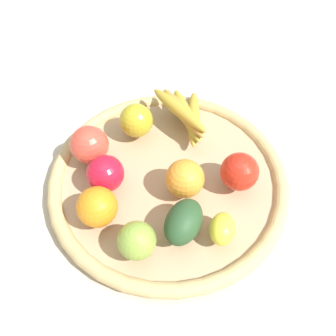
{
  "coord_description": "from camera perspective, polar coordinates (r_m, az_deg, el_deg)",
  "views": [
    {
      "loc": [
        -0.36,
        0.18,
        0.6
      ],
      "look_at": [
        0.0,
        0.0,
        0.06
      ],
      "focal_mm": 37.88,
      "sensor_mm": 36.0,
      "label": 1
    }
  ],
  "objects": [
    {
      "name": "ground_plane",
      "position": [
        0.73,
        -0.0,
        -2.62
      ],
      "size": [
        2.4,
        2.4,
        0.0
      ],
      "primitive_type": "plane",
      "color": "#C0B29F",
      "rests_on": "ground"
    },
    {
      "name": "basket",
      "position": [
        0.71,
        -0.0,
        -1.85
      ],
      "size": [
        0.48,
        0.48,
        0.04
      ],
      "color": "tan",
      "rests_on": "ground_plane"
    },
    {
      "name": "apple_2",
      "position": [
        0.74,
        -5.14,
        7.62
      ],
      "size": [
        0.1,
        0.1,
        0.07
      ],
      "primitive_type": "sphere",
      "rotation": [
        0.0,
        0.0,
        3.69
      ],
      "color": "gold",
      "rests_on": "basket"
    },
    {
      "name": "apple_1",
      "position": [
        0.66,
        -10.03,
        -0.88
      ],
      "size": [
        0.09,
        0.09,
        0.07
      ],
      "primitive_type": "sphere",
      "rotation": [
        0.0,
        0.0,
        2.89
      ],
      "color": "red",
      "rests_on": "basket"
    },
    {
      "name": "orange_0",
      "position": [
        0.65,
        2.73,
        -1.72
      ],
      "size": [
        0.1,
        0.1,
        0.07
      ],
      "primitive_type": "sphere",
      "rotation": [
        0.0,
        0.0,
        5.38
      ],
      "color": "orange",
      "rests_on": "basket"
    },
    {
      "name": "banana_bunch",
      "position": [
        0.76,
        2.84,
        8.7
      ],
      "size": [
        0.16,
        0.12,
        0.06
      ],
      "color": "gold",
      "rests_on": "basket"
    },
    {
      "name": "apple_4",
      "position": [
        0.67,
        11.43,
        -0.58
      ],
      "size": [
        0.1,
        0.1,
        0.07
      ],
      "primitive_type": "sphere",
      "rotation": [
        0.0,
        0.0,
        4.27
      ],
      "color": "red",
      "rests_on": "basket"
    },
    {
      "name": "lemon_0",
      "position": [
        0.62,
        8.72,
        -9.65
      ],
      "size": [
        0.07,
        0.07,
        0.04
      ],
      "primitive_type": "ellipsoid",
      "rotation": [
        0.0,
        0.0,
        2.47
      ],
      "color": "yellow",
      "rests_on": "basket"
    },
    {
      "name": "avocado",
      "position": [
        0.61,
        2.51,
        -8.64
      ],
      "size": [
        0.1,
        0.11,
        0.06
      ],
      "primitive_type": "ellipsoid",
      "rotation": [
        0.0,
        0.0,
        5.37
      ],
      "color": "#264626",
      "rests_on": "basket"
    },
    {
      "name": "apple_3",
      "position": [
        0.59,
        -5.05,
        -11.55
      ],
      "size": [
        0.08,
        0.08,
        0.07
      ],
      "primitive_type": "sphere",
      "rotation": [
        0.0,
        0.0,
        1.33
      ],
      "color": "olive",
      "rests_on": "basket"
    },
    {
      "name": "apple_0",
      "position": [
        0.71,
        -12.53,
        3.67
      ],
      "size": [
        0.09,
        0.09,
        0.08
      ],
      "primitive_type": "sphere",
      "rotation": [
        0.0,
        0.0,
        0.2
      ],
      "color": "#D64434",
      "rests_on": "basket"
    },
    {
      "name": "orange_1",
      "position": [
        0.63,
        -11.34,
        -6.15
      ],
      "size": [
        0.1,
        0.1,
        0.07
      ],
      "primitive_type": "sphere",
      "rotation": [
        0.0,
        0.0,
        3.82
      ],
      "color": "orange",
      "rests_on": "basket"
    }
  ]
}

